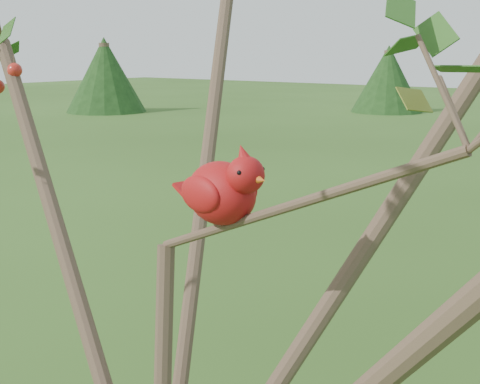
# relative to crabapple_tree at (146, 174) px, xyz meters

# --- Properties ---
(crabapple_tree) EXTENTS (2.35, 2.05, 2.95)m
(crabapple_tree) POSITION_rel_crabapple_tree_xyz_m (0.00, 0.00, 0.00)
(crabapple_tree) COLOR #483227
(crabapple_tree) RESTS_ON ground
(cardinal) EXTENTS (0.24, 0.14, 0.17)m
(cardinal) POSITION_rel_crabapple_tree_xyz_m (0.08, 0.11, -0.04)
(cardinal) COLOR #B60F17
(cardinal) RESTS_ON ground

